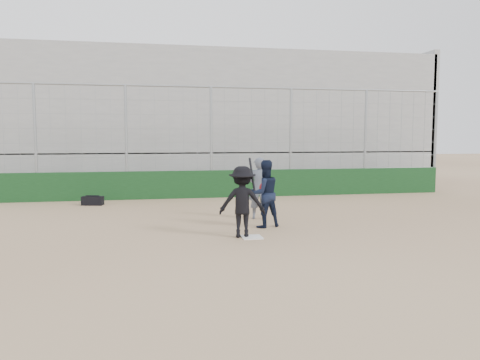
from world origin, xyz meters
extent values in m
plane|color=#856648|center=(0.00, 0.00, 0.00)|extent=(90.00, 90.00, 0.00)
cube|color=white|center=(0.00, 0.00, 0.01)|extent=(0.44, 0.44, 0.02)
cube|color=#113516|center=(0.00, 7.00, 0.50)|extent=(18.00, 0.25, 1.00)
cylinder|color=gray|center=(0.00, 7.00, 2.00)|extent=(0.10, 0.10, 4.00)
cylinder|color=gray|center=(9.00, 7.00, 2.00)|extent=(0.10, 0.10, 4.00)
cylinder|color=gray|center=(0.00, 7.00, 4.00)|extent=(18.00, 0.07, 0.07)
cube|color=gray|center=(0.00, 11.95, 0.80)|extent=(20.00, 6.70, 1.60)
cube|color=gray|center=(0.00, 11.95, 3.70)|extent=(20.00, 6.70, 4.20)
cube|color=gray|center=(10.00, 11.95, 2.90)|extent=(0.25, 6.70, 6.10)
cylinder|color=gray|center=(0.00, 15.10, 6.80)|extent=(20.00, 0.06, 0.06)
imported|color=black|center=(-0.19, 0.12, 0.79)|extent=(1.11, 0.77, 1.57)
cylinder|color=black|center=(0.06, 0.27, 1.39)|extent=(0.07, 0.57, 0.71)
imported|color=black|center=(0.56, 1.09, 0.54)|extent=(0.96, 0.84, 1.08)
sphere|color=maroon|center=(0.56, 1.09, 0.98)|extent=(0.28, 0.28, 0.28)
imported|color=#545B6A|center=(0.69, 2.31, 0.75)|extent=(0.68, 0.52, 1.50)
cube|color=black|center=(-4.05, 5.78, 0.14)|extent=(0.72, 0.44, 0.29)
cylinder|color=black|center=(-4.05, 5.78, 0.31)|extent=(0.44, 0.14, 0.04)
camera|label=1|loc=(-2.15, -9.91, 2.22)|focal=35.00mm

